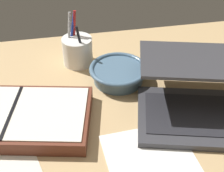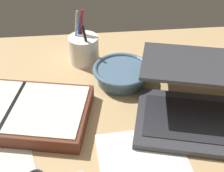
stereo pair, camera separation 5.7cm
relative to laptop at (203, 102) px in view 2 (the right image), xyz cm
name	(u,v)px [view 2 (the right image)]	position (x,y,z in cm)	size (l,w,h in cm)	color
desk_top	(116,131)	(-22.21, -1.77, -6.00)	(140.00, 100.00, 2.00)	tan
laptop	(203,102)	(0.00, 0.00, 0.00)	(39.38, 38.02, 14.11)	#38383D
bowl	(122,73)	(-18.32, 17.66, -2.25)	(17.31, 17.31, 4.88)	slate
pen_cup	(84,49)	(-29.11, 29.57, -0.37)	(9.48, 9.48, 16.95)	white
planner	(14,111)	(-48.08, 4.95, -2.95)	(42.13, 29.10, 4.29)	brown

